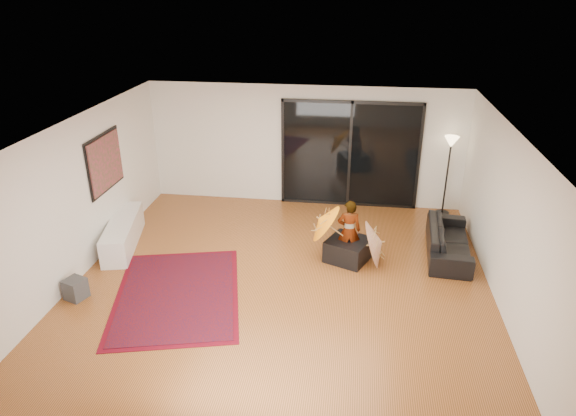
% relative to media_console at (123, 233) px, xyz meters
% --- Properties ---
extents(floor, '(7.00, 7.00, 0.00)m').
position_rel_media_console_xyz_m(floor, '(3.25, -0.87, -0.26)').
color(floor, '#AD5D2F').
rests_on(floor, ground).
extents(ceiling, '(7.00, 7.00, 0.00)m').
position_rel_media_console_xyz_m(ceiling, '(3.25, -0.87, 2.44)').
color(ceiling, white).
rests_on(ceiling, wall_back).
extents(wall_back, '(7.00, 0.00, 7.00)m').
position_rel_media_console_xyz_m(wall_back, '(3.25, 2.63, 1.09)').
color(wall_back, silver).
rests_on(wall_back, floor).
extents(wall_front, '(7.00, 0.00, 7.00)m').
position_rel_media_console_xyz_m(wall_front, '(3.25, -4.37, 1.09)').
color(wall_front, silver).
rests_on(wall_front, floor).
extents(wall_left, '(0.00, 7.00, 7.00)m').
position_rel_media_console_xyz_m(wall_left, '(-0.25, -0.87, 1.09)').
color(wall_left, silver).
rests_on(wall_left, floor).
extents(wall_right, '(0.00, 7.00, 7.00)m').
position_rel_media_console_xyz_m(wall_right, '(6.75, -0.87, 1.09)').
color(wall_right, silver).
rests_on(wall_right, floor).
extents(sliding_door, '(3.06, 0.07, 2.40)m').
position_rel_media_console_xyz_m(sliding_door, '(4.25, 2.60, 0.94)').
color(sliding_door, black).
rests_on(sliding_door, wall_back).
extents(painting, '(0.04, 1.28, 1.08)m').
position_rel_media_console_xyz_m(painting, '(-0.21, 0.13, 1.39)').
color(painting, black).
rests_on(painting, wall_left).
extents(media_console, '(0.88, 1.94, 0.52)m').
position_rel_media_console_xyz_m(media_console, '(0.00, 0.00, 0.00)').
color(media_console, white).
rests_on(media_console, floor).
extents(speaker, '(0.38, 0.38, 0.34)m').
position_rel_media_console_xyz_m(speaker, '(0.00, -1.83, -0.09)').
color(speaker, '#424244').
rests_on(speaker, floor).
extents(persian_rug, '(2.59, 3.16, 0.02)m').
position_rel_media_console_xyz_m(persian_rug, '(1.59, -1.52, -0.25)').
color(persian_rug, '#580714').
rests_on(persian_rug, floor).
extents(sofa, '(0.90, 1.97, 0.56)m').
position_rel_media_console_xyz_m(sofa, '(6.20, 0.52, 0.02)').
color(sofa, black).
rests_on(sofa, floor).
extents(ottoman, '(0.93, 0.93, 0.40)m').
position_rel_media_console_xyz_m(ottoman, '(4.34, 0.04, -0.06)').
color(ottoman, black).
rests_on(ottoman, floor).
extents(floor_lamp, '(0.30, 0.30, 1.76)m').
position_rel_media_console_xyz_m(floor_lamp, '(6.35, 2.38, 1.13)').
color(floor_lamp, black).
rests_on(floor_lamp, floor).
extents(child, '(0.45, 0.32, 1.17)m').
position_rel_media_console_xyz_m(child, '(4.33, 0.06, 0.33)').
color(child, '#999999').
rests_on(child, floor).
extents(parasol_orange, '(0.59, 0.77, 0.85)m').
position_rel_media_console_xyz_m(parasol_orange, '(3.78, 0.01, 0.47)').
color(parasol_orange, orange).
rests_on(parasol_orange, child).
extents(parasol_white, '(0.53, 0.87, 0.91)m').
position_rel_media_console_xyz_m(parasol_white, '(4.93, -0.09, 0.24)').
color(parasol_white, silver).
rests_on(parasol_white, floor).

